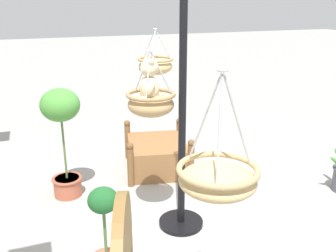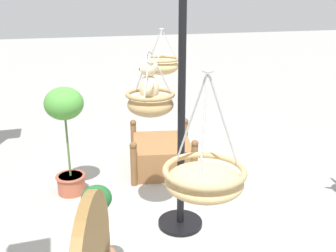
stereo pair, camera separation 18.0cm
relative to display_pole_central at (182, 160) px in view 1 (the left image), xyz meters
The scene contains 9 objects.
ground_plane 0.73m from the display_pole_central, 13.01° to the right, with size 40.00×40.00×0.00m, color #9E9E99.
display_pole_central is the anchor object (origin of this frame).
hanging_basket_with_teddy 0.62m from the display_pole_central, 59.04° to the left, with size 0.45×0.45×0.61m.
teddy_bear 0.79m from the display_pole_central, 61.05° to the left, with size 0.28×0.26×0.41m.
hanging_basket_left_high 1.42m from the display_pole_central, 166.25° to the left, with size 0.48×0.48×0.72m.
hanging_basket_right_low 1.82m from the display_pole_central, 10.45° to the right, with size 0.47×0.47×0.60m.
wooden_planter_box 1.41m from the display_pole_central, ahead, with size 1.08×0.99×0.56m.
potted_plant_flowering_red 1.42m from the display_pole_central, 44.70° to the left, with size 0.42×0.42×1.26m.
potted_plant_small_succulent 1.09m from the display_pole_central, 124.51° to the left, with size 0.25×0.25×0.86m.
Camera 1 is at (-3.21, 1.30, 2.15)m, focal length 40.11 mm.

